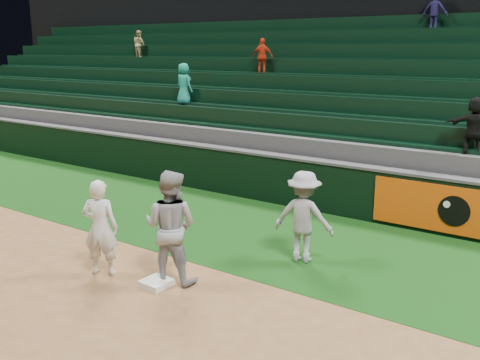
# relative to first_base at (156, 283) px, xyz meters

# --- Properties ---
(ground) EXTENTS (70.00, 70.00, 0.00)m
(ground) POSITION_rel_first_base_xyz_m (0.01, 0.19, -0.05)
(ground) COLOR brown
(ground) RESTS_ON ground
(foul_grass) EXTENTS (36.00, 4.20, 0.01)m
(foul_grass) POSITION_rel_first_base_xyz_m (0.01, 3.19, -0.05)
(foul_grass) COLOR #0D340D
(foul_grass) RESTS_ON ground
(first_base) EXTENTS (0.46, 0.46, 0.10)m
(first_base) POSITION_rel_first_base_xyz_m (0.00, 0.00, 0.00)
(first_base) COLOR white
(first_base) RESTS_ON ground
(first_baseman) EXTENTS (0.74, 0.65, 1.69)m
(first_baseman) POSITION_rel_first_base_xyz_m (-1.10, -0.18, 0.80)
(first_baseman) COLOR silver
(first_baseman) RESTS_ON ground
(baserunner) EXTENTS (1.09, 0.94, 1.92)m
(baserunner) POSITION_rel_first_base_xyz_m (0.07, 0.31, 0.91)
(baserunner) COLOR #909299
(baserunner) RESTS_ON ground
(base_coach) EXTENTS (1.20, 0.85, 1.70)m
(base_coach) POSITION_rel_first_base_xyz_m (1.46, 2.34, 0.81)
(base_coach) COLOR #90929C
(base_coach) RESTS_ON foul_grass
(field_wall) EXTENTS (36.00, 0.45, 1.25)m
(field_wall) POSITION_rel_first_base_xyz_m (0.04, 5.39, 0.58)
(field_wall) COLOR black
(field_wall) RESTS_ON ground
(stadium_seating) EXTENTS (36.00, 5.95, 5.56)m
(stadium_seating) POSITION_rel_first_base_xyz_m (0.01, 9.16, 1.65)
(stadium_seating) COLOR #38383B
(stadium_seating) RESTS_ON ground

